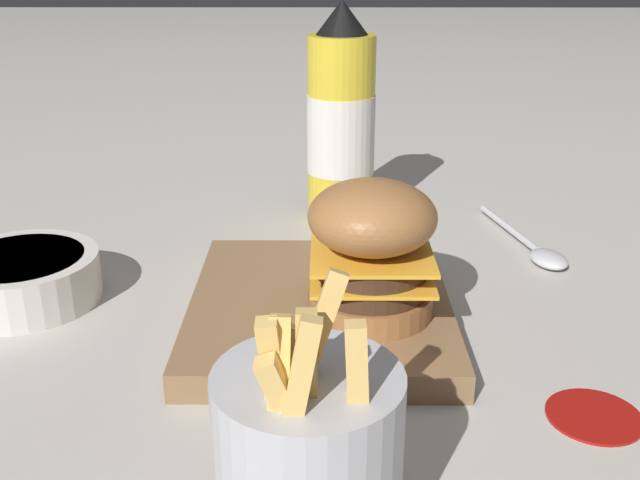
{
  "coord_description": "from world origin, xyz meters",
  "views": [
    {
      "loc": [
        -0.56,
        0.05,
        0.3
      ],
      "look_at": [
        -0.01,
        0.06,
        0.07
      ],
      "focal_mm": 42.0,
      "sensor_mm": 36.0,
      "label": 1
    }
  ],
  "objects_px": {
    "burger": "(371,248)",
    "side_bowl": "(22,277)",
    "ketchup_bottle": "(341,124)",
    "spoon": "(538,251)",
    "serving_board": "(320,308)",
    "fries_basket": "(308,455)"
  },
  "relations": [
    {
      "from": "serving_board",
      "to": "burger",
      "type": "bearing_deg",
      "value": -125.23
    },
    {
      "from": "serving_board",
      "to": "side_bowl",
      "type": "distance_m",
      "value": 0.26
    },
    {
      "from": "serving_board",
      "to": "burger",
      "type": "relative_size",
      "value": 2.27
    },
    {
      "from": "serving_board",
      "to": "ketchup_bottle",
      "type": "height_order",
      "value": "ketchup_bottle"
    },
    {
      "from": "burger",
      "to": "side_bowl",
      "type": "height_order",
      "value": "burger"
    },
    {
      "from": "serving_board",
      "to": "spoon",
      "type": "distance_m",
      "value": 0.26
    },
    {
      "from": "burger",
      "to": "side_bowl",
      "type": "distance_m",
      "value": 0.31
    },
    {
      "from": "fries_basket",
      "to": "spoon",
      "type": "distance_m",
      "value": 0.44
    },
    {
      "from": "serving_board",
      "to": "ketchup_bottle",
      "type": "bearing_deg",
      "value": -4.95
    },
    {
      "from": "serving_board",
      "to": "side_bowl",
      "type": "height_order",
      "value": "side_bowl"
    },
    {
      "from": "ketchup_bottle",
      "to": "spoon",
      "type": "relative_size",
      "value": 1.37
    },
    {
      "from": "serving_board",
      "to": "spoon",
      "type": "relative_size",
      "value": 1.4
    },
    {
      "from": "fries_basket",
      "to": "side_bowl",
      "type": "distance_m",
      "value": 0.38
    },
    {
      "from": "burger",
      "to": "ketchup_bottle",
      "type": "xyz_separation_m",
      "value": [
        0.28,
        0.02,
        0.03
      ]
    },
    {
      "from": "serving_board",
      "to": "spoon",
      "type": "height_order",
      "value": "serving_board"
    },
    {
      "from": "ketchup_bottle",
      "to": "side_bowl",
      "type": "relative_size",
      "value": 1.79
    },
    {
      "from": "ketchup_bottle",
      "to": "burger",
      "type": "bearing_deg",
      "value": -176.32
    },
    {
      "from": "serving_board",
      "to": "fries_basket",
      "type": "distance_m",
      "value": 0.25
    },
    {
      "from": "fries_basket",
      "to": "spoon",
      "type": "xyz_separation_m",
      "value": [
        0.38,
        -0.22,
        -0.05
      ]
    },
    {
      "from": "burger",
      "to": "ketchup_bottle",
      "type": "bearing_deg",
      "value": 3.68
    },
    {
      "from": "spoon",
      "to": "side_bowl",
      "type": "bearing_deg",
      "value": -91.82
    },
    {
      "from": "spoon",
      "to": "fries_basket",
      "type": "bearing_deg",
      "value": -43.91
    }
  ]
}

